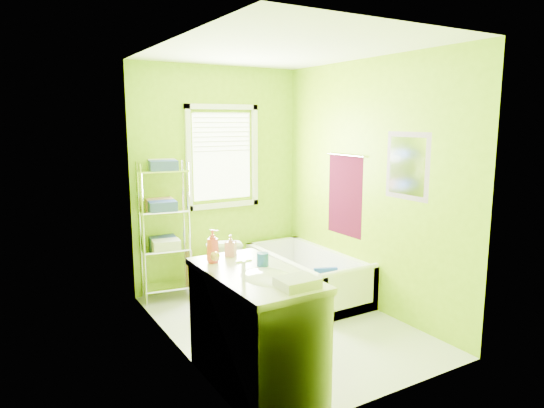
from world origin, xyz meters
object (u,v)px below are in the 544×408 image
wire_shelf_unit (165,216)px  bathtub (308,281)px  vanity (255,326)px  toilet (222,266)px

wire_shelf_unit → bathtub: bearing=-27.1°
vanity → wire_shelf_unit: (0.03, 2.09, 0.48)m
toilet → wire_shelf_unit: 0.86m
bathtub → wire_shelf_unit: wire_shelf_unit is taller
bathtub → wire_shelf_unit: (-1.42, 0.72, 0.78)m
bathtub → toilet: size_ratio=2.27×
vanity → wire_shelf_unit: wire_shelf_unit is taller
bathtub → toilet: bearing=149.9°
toilet → vanity: (-0.59, -1.86, 0.12)m
bathtub → toilet: (-0.85, 0.49, 0.18)m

